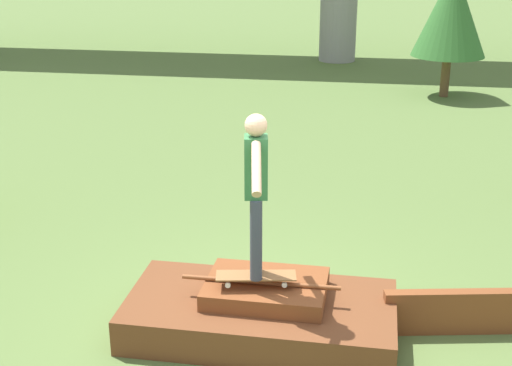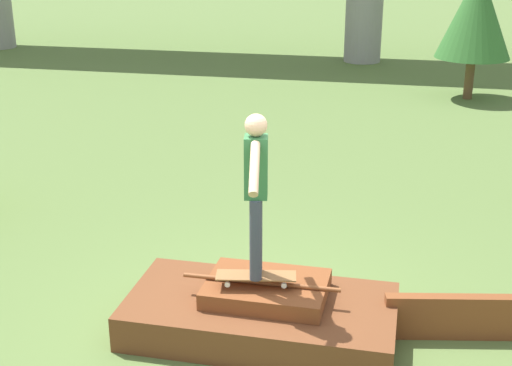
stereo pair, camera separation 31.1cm
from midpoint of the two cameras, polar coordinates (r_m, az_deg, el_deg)
ground_plane at (r=7.59m, az=1.57°, el=-11.85°), size 80.00×80.00×0.00m
scrap_pile at (r=7.48m, az=1.64°, el=-10.36°), size 2.77×1.41×0.60m
scrap_plank_loose at (r=7.68m, az=16.57°, el=-10.25°), size 1.38×0.38×0.48m
skateboard at (r=7.20m, az=1.25°, el=-7.47°), size 0.83×0.36×0.09m
skater at (r=6.80m, az=1.31°, el=-0.12°), size 0.30×1.26×1.66m
tree_behind_left at (r=17.66m, az=17.69°, el=12.83°), size 1.74×1.74×3.06m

